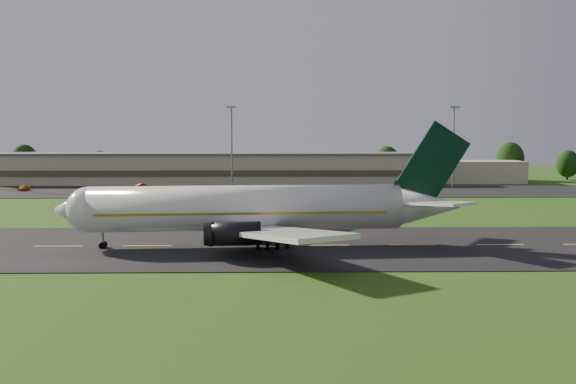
{
  "coord_description": "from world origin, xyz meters",
  "views": [
    {
      "loc": [
        15.95,
        -78.64,
        14.28
      ],
      "look_at": [
        17.57,
        8.0,
        6.0
      ],
      "focal_mm": 40.0,
      "sensor_mm": 36.0,
      "label": 1
    }
  ],
  "objects_px": {
    "airliner": "(254,209)",
    "light_mast_centre": "(232,137)",
    "service_vehicle_a": "(24,188)",
    "service_vehicle_b": "(143,186)",
    "light_mast_east": "(454,137)",
    "service_vehicle_c": "(285,188)",
    "terminal": "(241,169)",
    "service_vehicle_d": "(354,188)"
  },
  "relations": [
    {
      "from": "airliner",
      "to": "light_mast_centre",
      "type": "relative_size",
      "value": 2.52
    },
    {
      "from": "service_vehicle_a",
      "to": "service_vehicle_b",
      "type": "distance_m",
      "value": 28.01
    },
    {
      "from": "airliner",
      "to": "light_mast_east",
      "type": "xyz_separation_m",
      "value": [
        46.82,
        79.94,
        8.08
      ]
    },
    {
      "from": "light_mast_east",
      "to": "service_vehicle_b",
      "type": "height_order",
      "value": "light_mast_east"
    },
    {
      "from": "service_vehicle_c",
      "to": "terminal",
      "type": "bearing_deg",
      "value": 135.75
    },
    {
      "from": "light_mast_east",
      "to": "service_vehicle_a",
      "type": "height_order",
      "value": "light_mast_east"
    },
    {
      "from": "light_mast_centre",
      "to": "light_mast_east",
      "type": "distance_m",
      "value": 55.0
    },
    {
      "from": "light_mast_east",
      "to": "service_vehicle_c",
      "type": "relative_size",
      "value": 4.03
    },
    {
      "from": "light_mast_centre",
      "to": "service_vehicle_d",
      "type": "relative_size",
      "value": 4.09
    },
    {
      "from": "service_vehicle_b",
      "to": "service_vehicle_c",
      "type": "xyz_separation_m",
      "value": [
        34.71,
        -6.08,
        0.05
      ]
    },
    {
      "from": "terminal",
      "to": "service_vehicle_b",
      "type": "xyz_separation_m",
      "value": [
        -23.03,
        -17.56,
        -3.24
      ]
    },
    {
      "from": "light_mast_centre",
      "to": "service_vehicle_a",
      "type": "bearing_deg",
      "value": -174.03
    },
    {
      "from": "service_vehicle_a",
      "to": "service_vehicle_d",
      "type": "relative_size",
      "value": 0.74
    },
    {
      "from": "light_mast_centre",
      "to": "service_vehicle_b",
      "type": "bearing_deg",
      "value": -176.34
    },
    {
      "from": "light_mast_centre",
      "to": "service_vehicle_d",
      "type": "distance_m",
      "value": 32.55
    },
    {
      "from": "airliner",
      "to": "service_vehicle_d",
      "type": "bearing_deg",
      "value": 69.67
    },
    {
      "from": "light_mast_east",
      "to": "service_vehicle_c",
      "type": "height_order",
      "value": "light_mast_east"
    },
    {
      "from": "light_mast_east",
      "to": "service_vehicle_d",
      "type": "xyz_separation_m",
      "value": [
        -25.59,
        -7.24,
        -11.92
      ]
    },
    {
      "from": "airliner",
      "to": "service_vehicle_c",
      "type": "relative_size",
      "value": 10.16
    },
    {
      "from": "light_mast_centre",
      "to": "service_vehicle_d",
      "type": "height_order",
      "value": "light_mast_centre"
    },
    {
      "from": "service_vehicle_d",
      "to": "service_vehicle_b",
      "type": "bearing_deg",
      "value": 89.53
    },
    {
      "from": "service_vehicle_c",
      "to": "service_vehicle_d",
      "type": "height_order",
      "value": "service_vehicle_d"
    },
    {
      "from": "airliner",
      "to": "service_vehicle_d",
      "type": "xyz_separation_m",
      "value": [
        21.23,
        72.7,
        -3.84
      ]
    },
    {
      "from": "terminal",
      "to": "airliner",
      "type": "bearing_deg",
      "value": -85.97
    },
    {
      "from": "airliner",
      "to": "service_vehicle_a",
      "type": "xyz_separation_m",
      "value": [
        -57.56,
        74.78,
        -3.93
      ]
    },
    {
      "from": "airliner",
      "to": "terminal",
      "type": "bearing_deg",
      "value": 89.98
    },
    {
      "from": "light_mast_east",
      "to": "terminal",
      "type": "bearing_deg",
      "value": 163.2
    },
    {
      "from": "light_mast_east",
      "to": "service_vehicle_b",
      "type": "bearing_deg",
      "value": -178.97
    },
    {
      "from": "light_mast_east",
      "to": "service_vehicle_b",
      "type": "distance_m",
      "value": 77.57
    },
    {
      "from": "service_vehicle_d",
      "to": "service_vehicle_c",
      "type": "bearing_deg",
      "value": 96.87
    },
    {
      "from": "service_vehicle_d",
      "to": "service_vehicle_a",
      "type": "bearing_deg",
      "value": 94.57
    },
    {
      "from": "light_mast_centre",
      "to": "service_vehicle_b",
      "type": "xyz_separation_m",
      "value": [
        -21.63,
        -1.38,
        -11.99
      ]
    },
    {
      "from": "airliner",
      "to": "light_mast_east",
      "type": "height_order",
      "value": "light_mast_east"
    },
    {
      "from": "service_vehicle_c",
      "to": "service_vehicle_d",
      "type": "xyz_separation_m",
      "value": [
        16.33,
        0.22,
        0.02
      ]
    },
    {
      "from": "light_mast_east",
      "to": "light_mast_centre",
      "type": "bearing_deg",
      "value": 180.0
    },
    {
      "from": "terminal",
      "to": "light_mast_east",
      "type": "xyz_separation_m",
      "value": [
        53.6,
        -16.18,
        8.75
      ]
    },
    {
      "from": "service_vehicle_a",
      "to": "service_vehicle_d",
      "type": "height_order",
      "value": "service_vehicle_d"
    },
    {
      "from": "terminal",
      "to": "service_vehicle_a",
      "type": "bearing_deg",
      "value": -157.2
    },
    {
      "from": "service_vehicle_c",
      "to": "airliner",
      "type": "bearing_deg",
      "value": -74.41
    },
    {
      "from": "light_mast_east",
      "to": "service_vehicle_a",
      "type": "xyz_separation_m",
      "value": [
        -104.38,
        -5.16,
        -12.01
      ]
    },
    {
      "from": "service_vehicle_c",
      "to": "light_mast_centre",
      "type": "bearing_deg",
      "value": 169.76
    },
    {
      "from": "service_vehicle_c",
      "to": "service_vehicle_d",
      "type": "distance_m",
      "value": 16.33
    }
  ]
}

